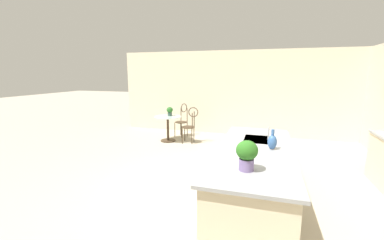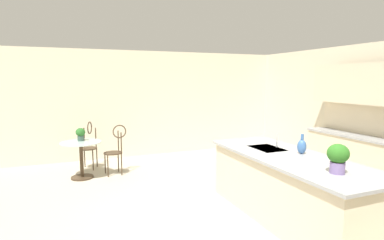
# 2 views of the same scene
# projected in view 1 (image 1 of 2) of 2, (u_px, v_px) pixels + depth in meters

# --- Properties ---
(ground_plane) EXTENTS (40.00, 40.00, 0.00)m
(ground_plane) POSITION_uv_depth(u_px,v_px,m) (202.00, 191.00, 4.24)
(ground_plane) COLOR #B2A893
(wall_left_window) EXTENTS (0.12, 7.80, 2.70)m
(wall_left_window) POSITION_uv_depth(u_px,v_px,m) (236.00, 93.00, 7.99)
(wall_left_window) COLOR beige
(wall_left_window) RESTS_ON ground
(kitchen_island) EXTENTS (2.80, 1.06, 0.92)m
(kitchen_island) POSITION_uv_depth(u_px,v_px,m) (253.00, 178.00, 3.63)
(kitchen_island) COLOR beige
(kitchen_island) RESTS_ON ground
(bistro_table) EXTENTS (0.80, 0.80, 0.74)m
(bistro_table) POSITION_uv_depth(u_px,v_px,m) (168.00, 126.00, 7.29)
(bistro_table) COLOR #3D2D1E
(bistro_table) RESTS_ON ground
(chair_near_window) EXTENTS (0.41, 0.50, 1.04)m
(chair_near_window) POSITION_uv_depth(u_px,v_px,m) (190.00, 123.00, 7.09)
(chair_near_window) COLOR #3D2D1E
(chair_near_window) RESTS_ON ground
(chair_by_island) EXTENTS (0.52, 0.50, 1.04)m
(chair_by_island) POSITION_uv_depth(u_px,v_px,m) (182.00, 118.00, 7.87)
(chair_by_island) COLOR #3D2D1E
(chair_by_island) RESTS_ON ground
(sink_faucet) EXTENTS (0.02, 0.02, 0.22)m
(sink_faucet) POSITION_uv_depth(u_px,v_px,m) (268.00, 133.00, 3.99)
(sink_faucet) COLOR #B2B5BA
(sink_faucet) RESTS_ON kitchen_island
(potted_plant_on_table) EXTENTS (0.19, 0.19, 0.26)m
(potted_plant_on_table) POSITION_uv_depth(u_px,v_px,m) (170.00, 111.00, 7.33)
(potted_plant_on_table) COLOR #385147
(potted_plant_on_table) RESTS_ON bistro_table
(potted_plant_counter_far) EXTENTS (0.24, 0.24, 0.34)m
(potted_plant_counter_far) POSITION_uv_depth(u_px,v_px,m) (247.00, 153.00, 2.72)
(potted_plant_counter_far) COLOR #7A669E
(potted_plant_counter_far) RESTS_ON kitchen_island
(vase_on_counter) EXTENTS (0.13, 0.13, 0.29)m
(vase_on_counter) POSITION_uv_depth(u_px,v_px,m) (272.00, 142.00, 3.50)
(vase_on_counter) COLOR #386099
(vase_on_counter) RESTS_ON kitchen_island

